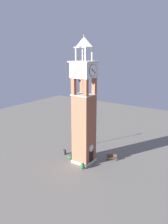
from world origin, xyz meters
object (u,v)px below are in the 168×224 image
object	(u,v)px
clock_tower	(84,113)
trash_bin	(65,152)
lamp_post	(90,131)
park_bench	(112,157)

from	to	relation	value
clock_tower	trash_bin	bearing A→B (deg)	87.58
trash_bin	lamp_post	bearing A→B (deg)	-10.03
lamp_post	trash_bin	distance (m)	6.47
park_bench	lamp_post	distance (m)	7.53
park_bench	trash_bin	size ratio (longest dim) A/B	2.00
clock_tower	lamp_post	xyz separation A→B (m)	(6.15, 3.08, -5.30)
trash_bin	park_bench	bearing A→B (deg)	-70.06
clock_tower	trash_bin	distance (m)	8.59
park_bench	lamp_post	bearing A→B (deg)	63.17
clock_tower	lamp_post	size ratio (longest dim) A/B	5.05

